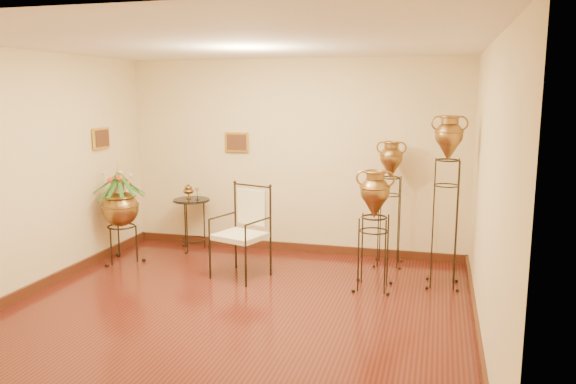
% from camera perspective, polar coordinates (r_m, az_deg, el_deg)
% --- Properties ---
extents(ground, '(5.00, 5.00, 0.00)m').
position_cam_1_polar(ground, '(6.17, -5.54, -12.06)').
color(ground, '#591A15').
rests_on(ground, ground).
extents(room_shell, '(5.02, 5.02, 2.81)m').
position_cam_1_polar(room_shell, '(5.76, -5.86, 4.17)').
color(room_shell, beige).
rests_on(room_shell, ground).
extents(amphora_tall, '(0.53, 0.53, 2.08)m').
position_cam_1_polar(amphora_tall, '(6.92, 15.74, -0.78)').
color(amphora_tall, black).
rests_on(amphora_tall, ground).
extents(amphora_mid, '(0.46, 0.46, 1.71)m').
position_cam_1_polar(amphora_mid, '(7.65, 10.30, -1.07)').
color(amphora_mid, black).
rests_on(amphora_mid, ground).
extents(amphora_short, '(0.51, 0.51, 1.46)m').
position_cam_1_polar(amphora_short, '(6.72, 8.72, -3.78)').
color(amphora_short, black).
rests_on(amphora_short, ground).
extents(planter_urn, '(1.03, 1.03, 1.46)m').
position_cam_1_polar(planter_urn, '(8.03, -16.69, -1.18)').
color(planter_urn, black).
rests_on(planter_urn, ground).
extents(armchair, '(0.81, 0.78, 1.17)m').
position_cam_1_polar(armchair, '(7.11, -4.88, -4.09)').
color(armchair, black).
rests_on(armchair, ground).
extents(side_table, '(0.69, 0.69, 0.97)m').
position_cam_1_polar(side_table, '(8.49, -9.72, -3.15)').
color(side_table, black).
rests_on(side_table, ground).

